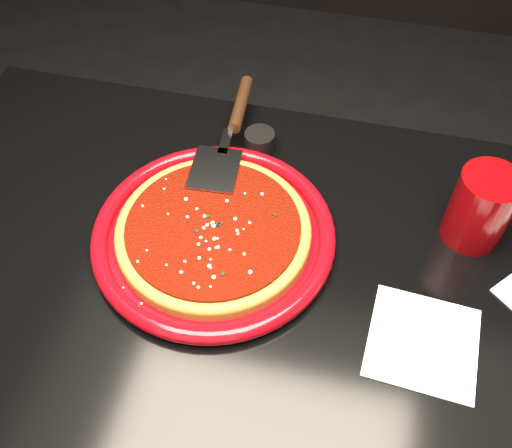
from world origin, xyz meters
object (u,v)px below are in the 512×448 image
at_px(cup, 481,208).
at_px(ramekin, 260,142).
at_px(plate, 214,234).
at_px(pizza_server, 230,132).
at_px(table, 247,386).

relative_size(cup, ramekin, 2.39).
relative_size(plate, pizza_server, 1.14).
distance_m(plate, cup, 0.40).
bearing_deg(pizza_server, table, -75.51).
bearing_deg(table, pizza_server, 108.82).
xyz_separation_m(plate, ramekin, (0.02, 0.21, 0.01)).
bearing_deg(cup, ramekin, 163.88).
relative_size(pizza_server, ramekin, 6.22).
bearing_deg(plate, pizza_server, 97.34).
distance_m(table, ramekin, 0.49).
height_order(pizza_server, cup, cup).
bearing_deg(ramekin, pizza_server, -162.69).
height_order(table, pizza_server, pizza_server).
height_order(table, ramekin, ramekin).
bearing_deg(pizza_server, ramekin, 12.98).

